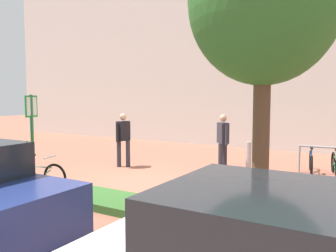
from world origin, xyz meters
name	(u,v)px	position (x,y,z in m)	size (l,w,h in m)	color
ground_plane	(133,183)	(0.00, 0.00, 0.00)	(60.00, 60.00, 0.00)	#9E5B47
building_facade	(243,34)	(0.00, 8.22, 5.00)	(28.00, 1.20, 10.00)	silver
planter_strip	(86,196)	(-0.02, -1.73, 0.08)	(7.00, 1.10, 0.16)	#336028
tree_sidewalk	(264,3)	(3.80, -1.59, 3.77)	(2.45, 2.45, 5.15)	brown
parking_sign_post	(32,128)	(-1.75, -1.73, 1.51)	(0.08, 0.36, 2.31)	#2D7238
bike_at_sign	(38,175)	(-1.70, -1.63, 0.35)	(1.67, 0.44, 0.86)	black
bollard_steel	(249,157)	(2.11, 2.95, 0.45)	(0.16, 0.16, 0.90)	#ADADB2
person_suited_dark	(123,136)	(-1.57, 1.59, 0.98)	(0.39, 0.61, 1.72)	#2D2D38
person_suited_navy	(223,139)	(1.40, 2.65, 0.98)	(0.46, 0.46, 1.72)	#2D2D38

